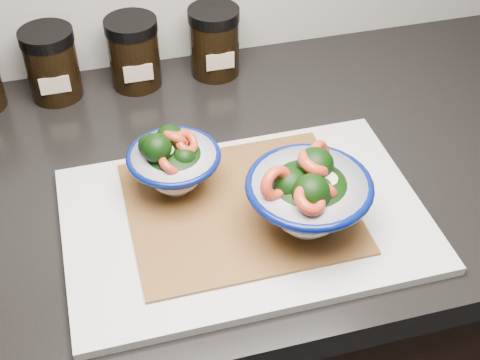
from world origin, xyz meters
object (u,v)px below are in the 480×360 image
object	(u,v)px
bowl_left	(173,163)
spice_jar_d	(134,52)
bowl_right	(308,196)
cutting_board	(245,219)
spice_jar_e	(214,41)
spice_jar_c	(52,64)

from	to	relation	value
bowl_left	spice_jar_d	xyz separation A→B (m)	(-0.01, 0.28, 0.00)
bowl_right	spice_jar_d	size ratio (longest dim) A/B	1.34
cutting_board	bowl_left	size ratio (longest dim) A/B	3.73
cutting_board	bowl_right	world-z (taller)	bowl_right
cutting_board	spice_jar_d	distance (m)	0.36
cutting_board	bowl_left	distance (m)	0.12
bowl_right	spice_jar_e	bearing A→B (deg)	93.11
cutting_board	spice_jar_e	world-z (taller)	spice_jar_e
bowl_left	spice_jar_d	bearing A→B (deg)	92.00
spice_jar_d	spice_jar_e	xyz separation A→B (m)	(0.13, 0.00, 0.00)
bowl_left	spice_jar_d	size ratio (longest dim) A/B	1.07
spice_jar_c	spice_jar_d	xyz separation A→B (m)	(0.13, 0.00, 0.00)
bowl_right	spice_jar_d	world-z (taller)	bowl_right
cutting_board	spice_jar_c	bearing A→B (deg)	120.95
bowl_left	spice_jar_d	world-z (taller)	spice_jar_d
spice_jar_d	bowl_left	bearing A→B (deg)	-88.00
spice_jar_c	spice_jar_d	distance (m)	0.13
cutting_board	spice_jar_c	xyz separation A→B (m)	(-0.21, 0.35, 0.05)
bowl_left	spice_jar_e	bearing A→B (deg)	66.53
spice_jar_c	spice_jar_d	size ratio (longest dim) A/B	1.00
spice_jar_c	spice_jar_d	world-z (taller)	same
bowl_left	spice_jar_e	xyz separation A→B (m)	(0.12, 0.28, 0.00)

